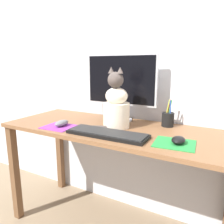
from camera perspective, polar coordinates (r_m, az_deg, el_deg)
The scene contains 10 objects.
wall_back at distance 1.65m, azimuth 6.01°, elevation 15.74°, with size 7.00×0.04×2.50m.
desk at distance 1.45m, azimuth 0.63°, elevation -8.19°, with size 1.49×0.57×0.75m.
monitor at distance 1.55m, azimuth 2.25°, elevation 7.46°, with size 0.53×0.17×0.47m.
keyboard at distance 1.26m, azimuth -1.29°, elevation -5.65°, with size 0.48×0.16×0.02m.
mousepad_left at distance 1.47m, azimuth -13.73°, elevation -3.76°, with size 0.20×0.18×0.00m.
mousepad_right at distance 1.18m, azimuth 16.00°, elevation -7.92°, with size 0.22×0.20×0.00m.
computer_mouse_left at distance 1.47m, azimuth -13.01°, elevation -2.86°, with size 0.06×0.11×0.04m.
computer_mouse_right at distance 1.17m, azimuth 16.96°, elevation -7.03°, with size 0.07×0.10×0.04m.
cat at distance 1.39m, azimuth 1.09°, elevation 1.68°, with size 0.23×0.23×0.39m.
pen_cup at distance 1.48m, azimuth 14.39°, elevation -1.82°, with size 0.08×0.08×0.18m.
Camera 1 is at (0.63, -1.20, 1.15)m, focal length 35.00 mm.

